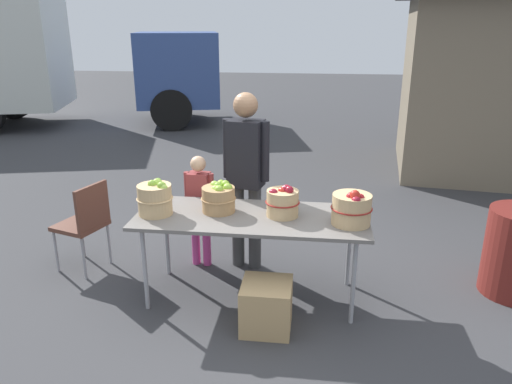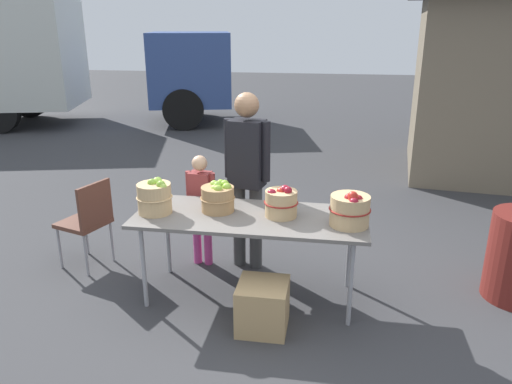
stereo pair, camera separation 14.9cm
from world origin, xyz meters
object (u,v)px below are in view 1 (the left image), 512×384
object	(u,v)px
apple_basket_green_1	(219,198)
vendor_adult	(246,168)
apple_basket_red_1	(352,208)
child_customer	(200,202)
apple_basket_green_0	(155,198)
folding_chair	(85,220)
box_truck	(14,59)
apple_basket_red_0	(283,201)
produce_crate	(266,306)
market_table	(251,220)

from	to	relation	value
apple_basket_green_1	vendor_adult	bearing A→B (deg)	72.30
apple_basket_red_1	child_customer	xyz separation A→B (m)	(-1.36, 0.61, -0.24)
apple_basket_green_0	folding_chair	size ratio (longest dim) A/B	0.35
box_truck	apple_basket_red_0	bearing A→B (deg)	-60.04
child_customer	folding_chair	xyz separation A→B (m)	(-1.04, -0.23, -0.14)
apple_basket_red_1	produce_crate	distance (m)	1.00
apple_basket_green_0	apple_basket_red_1	size ratio (longest dim) A/B	0.92
apple_basket_green_0	apple_basket_red_0	size ratio (longest dim) A/B	1.06
vendor_adult	produce_crate	size ratio (longest dim) A/B	4.40
apple_basket_green_1	produce_crate	world-z (taller)	apple_basket_green_1
market_table	folding_chair	world-z (taller)	folding_chair
folding_chair	apple_basket_red_0	bearing A→B (deg)	99.51
apple_basket_red_1	folding_chair	distance (m)	2.46
box_truck	market_table	bearing A→B (deg)	-61.28
apple_basket_green_1	child_customer	bearing A→B (deg)	121.19
folding_chair	apple_basket_green_1	bearing A→B (deg)	97.66
apple_basket_green_0	folding_chair	world-z (taller)	apple_basket_green_0
apple_basket_red_0	vendor_adult	xyz separation A→B (m)	(-0.38, 0.53, 0.11)
apple_basket_red_0	child_customer	bearing A→B (deg)	148.56
vendor_adult	box_truck	world-z (taller)	box_truck
vendor_adult	market_table	bearing A→B (deg)	114.37
apple_basket_green_0	child_customer	world-z (taller)	child_customer
child_customer	box_truck	distance (m)	8.45
apple_basket_red_0	child_customer	size ratio (longest dim) A/B	0.26
apple_basket_green_0	produce_crate	bearing A→B (deg)	-21.89
apple_basket_red_0	produce_crate	world-z (taller)	apple_basket_red_0
market_table	folding_chair	xyz separation A→B (m)	(-1.60, 0.30, -0.20)
apple_basket_red_1	vendor_adult	bearing A→B (deg)	145.35
apple_basket_red_1	folding_chair	bearing A→B (deg)	171.09
apple_basket_green_1	produce_crate	distance (m)	0.96
apple_basket_green_0	produce_crate	distance (m)	1.25
market_table	apple_basket_green_0	size ratio (longest dim) A/B	6.38
produce_crate	folding_chair	bearing A→B (deg)	157.34
market_table	produce_crate	xyz separation A→B (m)	(0.17, -0.45, -0.52)
vendor_adult	apple_basket_red_1	bearing A→B (deg)	157.14
apple_basket_green_0	vendor_adult	xyz separation A→B (m)	(0.66, 0.62, 0.10)
apple_basket_red_0	produce_crate	xyz separation A→B (m)	(-0.08, -0.47, -0.68)
market_table	box_truck	world-z (taller)	box_truck
apple_basket_green_1	child_customer	size ratio (longest dim) A/B	0.27
folding_chair	produce_crate	xyz separation A→B (m)	(1.78, -0.74, -0.32)
apple_basket_green_0	apple_basket_red_0	xyz separation A→B (m)	(1.04, 0.09, -0.01)
apple_basket_green_0	apple_basket_red_1	world-z (taller)	apple_basket_red_1
market_table	box_truck	size ratio (longest dim) A/B	0.24
box_truck	folding_chair	xyz separation A→B (m)	(4.62, -6.44, -0.98)
market_table	vendor_adult	distance (m)	0.63
apple_basket_red_0	folding_chair	size ratio (longest dim) A/B	0.33
produce_crate	market_table	bearing A→B (deg)	111.28
apple_basket_red_1	apple_basket_green_0	bearing A→B (deg)	179.30
apple_basket_red_1	vendor_adult	distance (m)	1.12
market_table	apple_basket_red_0	world-z (taller)	apple_basket_red_0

